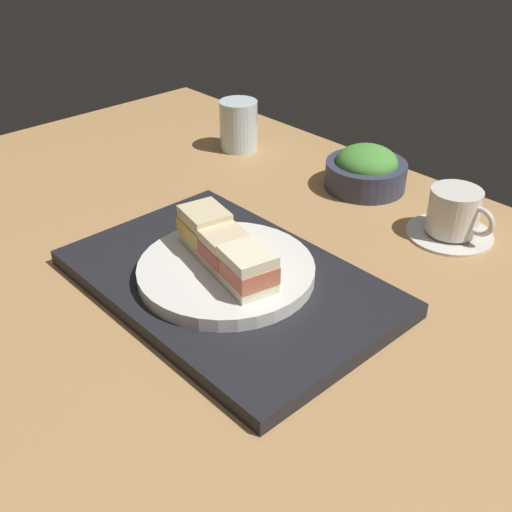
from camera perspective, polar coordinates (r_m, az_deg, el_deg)
The scene contains 9 objects.
ground_plane at distance 82.82cm, azimuth -4.48°, elevation -3.76°, with size 140.00×100.00×3.00cm, color tan.
serving_tray at distance 81.01cm, azimuth -2.57°, elevation -2.42°, with size 41.88×27.65×2.04cm, color black.
sandwich_plate at distance 79.80cm, azimuth -2.72°, elevation -1.36°, with size 22.55×22.55×1.79cm, color silver.
sandwich_near at distance 82.18cm, azimuth -4.62°, elevation 2.55°, with size 7.20×6.58×5.31cm.
sandwich_middle at distance 78.09cm, azimuth -2.78°, elevation 0.59°, with size 7.19×6.52×4.58cm.
sandwich_far at distance 73.87cm, azimuth -0.74°, elevation -1.22°, with size 7.17×6.36×4.99cm.
salad_bowl at distance 107.52cm, azimuth 9.95°, elevation 7.70°, with size 13.57×13.57×7.40cm.
coffee_cup at distance 95.89cm, azimuth 17.50°, elevation 3.50°, with size 12.91×12.65×7.37cm.
drinking_glass at distance 121.17cm, azimuth -1.59°, elevation 11.77°, with size 7.19×7.19×9.35cm, color silver.
Camera 1 is at (53.44, -40.56, 47.07)cm, focal length 44.08 mm.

